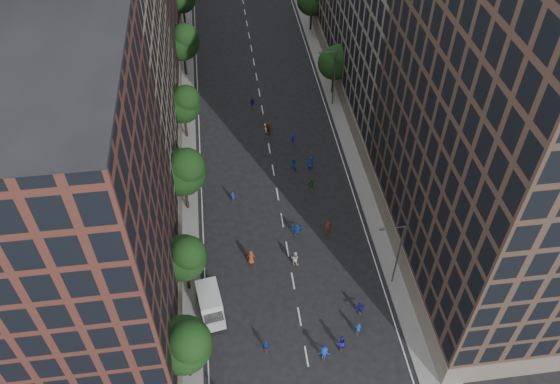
# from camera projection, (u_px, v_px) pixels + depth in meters

# --- Properties ---
(ground) EXTENTS (240.00, 240.00, 0.00)m
(ground) POSITION_uv_depth(u_px,v_px,m) (266.00, 130.00, 77.90)
(ground) COLOR black
(ground) RESTS_ON ground
(sidewalk_left) EXTENTS (4.00, 105.00, 0.15)m
(sidewalk_left) POSITION_uv_depth(u_px,v_px,m) (181.00, 106.00, 82.04)
(sidewalk_left) COLOR slate
(sidewalk_left) RESTS_ON ground
(sidewalk_right) EXTENTS (4.00, 105.00, 0.15)m
(sidewalk_right) POSITION_uv_depth(u_px,v_px,m) (338.00, 94.00, 84.23)
(sidewalk_right) COLOR slate
(sidewalk_right) RESTS_ON ground
(bldg_left_a) EXTENTS (14.00, 22.00, 30.00)m
(bldg_left_a) POSITION_uv_depth(u_px,v_px,m) (74.00, 222.00, 45.17)
(bldg_left_a) COLOR #4E261D
(bldg_left_a) RESTS_ON ground
(bldg_left_b) EXTENTS (14.00, 26.00, 34.00)m
(bldg_left_b) POSITION_uv_depth(u_px,v_px,m) (99.00, 51.00, 60.68)
(bldg_left_b) COLOR #887359
(bldg_left_b) RESTS_ON ground
(bldg_right_a) EXTENTS (14.00, 30.00, 36.00)m
(bldg_right_a) POSITION_uv_depth(u_px,v_px,m) (501.00, 127.00, 49.36)
(bldg_right_a) COLOR #473226
(bldg_right_a) RESTS_ON ground
(tree_left_0) EXTENTS (5.20, 5.20, 8.83)m
(tree_left_0) POSITION_uv_depth(u_px,v_px,m) (185.00, 344.00, 47.22)
(tree_left_0) COLOR black
(tree_left_0) RESTS_ON ground
(tree_left_1) EXTENTS (4.80, 4.80, 8.21)m
(tree_left_1) POSITION_uv_depth(u_px,v_px,m) (185.00, 257.00, 54.56)
(tree_left_1) COLOR black
(tree_left_1) RESTS_ON ground
(tree_left_2) EXTENTS (5.60, 5.60, 9.45)m
(tree_left_2) POSITION_uv_depth(u_px,v_px,m) (183.00, 171.00, 62.44)
(tree_left_2) COLOR black
(tree_left_2) RESTS_ON ground
(tree_left_3) EXTENTS (5.00, 5.00, 8.58)m
(tree_left_3) POSITION_uv_depth(u_px,v_px,m) (183.00, 103.00, 72.70)
(tree_left_3) COLOR black
(tree_left_3) RESTS_ON ground
(tree_left_4) EXTENTS (5.40, 5.40, 9.08)m
(tree_left_4) POSITION_uv_depth(u_px,v_px,m) (183.00, 41.00, 83.77)
(tree_left_4) COLOR black
(tree_left_4) RESTS_ON ground
(tree_right_a) EXTENTS (5.00, 5.00, 8.39)m
(tree_right_a) POSITION_uv_depth(u_px,v_px,m) (336.00, 61.00, 80.52)
(tree_right_a) COLOR black
(tree_right_a) RESTS_ON ground
(streetlamp_near) EXTENTS (2.64, 0.22, 9.06)m
(streetlamp_near) POSITION_uv_depth(u_px,v_px,m) (397.00, 252.00, 55.48)
(streetlamp_near) COLOR #595B60
(streetlamp_near) RESTS_ON ground
(streetlamp_far) EXTENTS (2.64, 0.22, 9.06)m
(streetlamp_far) POSITION_uv_depth(u_px,v_px,m) (333.00, 75.00, 78.74)
(streetlamp_far) COLOR #595B60
(streetlamp_far) RESTS_ON ground
(cargo_van) EXTENTS (3.06, 5.28, 2.66)m
(cargo_van) POSITION_uv_depth(u_px,v_px,m) (210.00, 304.00, 55.46)
(cargo_van) COLOR silver
(cargo_van) RESTS_ON ground
(skater_1) EXTENTS (0.66, 0.49, 1.63)m
(skater_1) POSITION_uv_depth(u_px,v_px,m) (358.00, 329.00, 54.09)
(skater_1) COLOR #13479E
(skater_1) RESTS_ON ground
(skater_2) EXTENTS (0.97, 0.78, 1.89)m
(skater_2) POSITION_uv_depth(u_px,v_px,m) (341.00, 343.00, 52.83)
(skater_2) COLOR #1B17BB
(skater_2) RESTS_ON ground
(skater_3) EXTENTS (1.30, 0.91, 1.84)m
(skater_3) POSITION_uv_depth(u_px,v_px,m) (324.00, 353.00, 52.10)
(skater_3) COLOR #1437A2
(skater_3) RESTS_ON ground
(skater_4) EXTENTS (0.91, 0.44, 1.50)m
(skater_4) POSITION_uv_depth(u_px,v_px,m) (266.00, 346.00, 52.84)
(skater_4) COLOR #1440A5
(skater_4) RESTS_ON ground
(skater_5) EXTENTS (1.44, 0.67, 1.50)m
(skater_5) POSITION_uv_depth(u_px,v_px,m) (360.00, 308.00, 55.89)
(skater_5) COLOR #16139D
(skater_5) RESTS_ON ground
(skater_6) EXTENTS (1.00, 0.75, 1.87)m
(skater_6) POSITION_uv_depth(u_px,v_px,m) (251.00, 257.00, 60.34)
(skater_6) COLOR #A2371B
(skater_6) RESTS_ON ground
(skater_7) EXTENTS (0.73, 0.55, 1.81)m
(skater_7) POSITION_uv_depth(u_px,v_px,m) (328.00, 227.00, 63.56)
(skater_7) COLOR maroon
(skater_7) RESTS_ON ground
(skater_8) EXTENTS (1.14, 1.04, 1.90)m
(skater_8) POSITION_uv_depth(u_px,v_px,m) (295.00, 259.00, 60.21)
(skater_8) COLOR silver
(skater_8) RESTS_ON ground
(skater_9) EXTENTS (1.10, 0.77, 1.54)m
(skater_9) POSITION_uv_depth(u_px,v_px,m) (215.00, 294.00, 57.12)
(skater_9) COLOR #424247
(skater_9) RESTS_ON ground
(skater_10) EXTENTS (1.08, 0.58, 1.76)m
(skater_10) POSITION_uv_depth(u_px,v_px,m) (311.00, 184.00, 68.74)
(skater_10) COLOR #1B5D25
(skater_10) RESTS_ON ground
(skater_11) EXTENTS (1.79, 0.58, 1.92)m
(skater_11) POSITION_uv_depth(u_px,v_px,m) (297.00, 230.00, 63.19)
(skater_11) COLOR #1548B1
(skater_11) RESTS_ON ground
(skater_12) EXTENTS (0.93, 0.68, 1.75)m
(skater_12) POSITION_uv_depth(u_px,v_px,m) (311.00, 163.00, 71.65)
(skater_12) COLOR #13319C
(skater_12) RESTS_ON ground
(skater_13) EXTENTS (0.60, 0.45, 1.51)m
(skater_13) POSITION_uv_depth(u_px,v_px,m) (233.00, 197.00, 67.32)
(skater_13) COLOR #1434A7
(skater_13) RESTS_ON ground
(skater_14) EXTENTS (1.05, 0.95, 1.75)m
(skater_14) POSITION_uv_depth(u_px,v_px,m) (294.00, 165.00, 71.39)
(skater_14) COLOR #134A9B
(skater_14) RESTS_ON ground
(skater_15) EXTENTS (1.10, 0.84, 1.50)m
(skater_15) POSITION_uv_depth(u_px,v_px,m) (293.00, 139.00, 75.26)
(skater_15) COLOR navy
(skater_15) RESTS_ON ground
(skater_16) EXTENTS (0.95, 0.42, 1.60)m
(skater_16) POSITION_uv_depth(u_px,v_px,m) (252.00, 103.00, 81.28)
(skater_16) COLOR #121795
(skater_16) RESTS_ON ground
(skater_17) EXTENTS (1.77, 1.14, 1.82)m
(skater_17) POSITION_uv_depth(u_px,v_px,m) (268.00, 128.00, 76.75)
(skater_17) COLOR maroon
(skater_17) RESTS_ON ground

